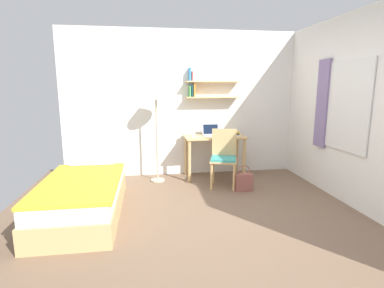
% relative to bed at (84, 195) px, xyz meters
% --- Properties ---
extents(ground_plane, '(5.28, 5.28, 0.00)m').
position_rel_bed_xyz_m(ground_plane, '(1.55, -0.40, -0.24)').
color(ground_plane, brown).
extents(wall_back, '(4.40, 0.27, 2.60)m').
position_rel_bed_xyz_m(wall_back, '(1.56, 1.62, 1.07)').
color(wall_back, white).
rests_on(wall_back, ground_plane).
extents(wall_right, '(0.10, 4.40, 2.60)m').
position_rel_bed_xyz_m(wall_right, '(3.57, -0.37, 1.06)').
color(wall_right, white).
rests_on(wall_right, ground_plane).
extents(bed, '(0.92, 1.95, 0.54)m').
position_rel_bed_xyz_m(bed, '(0.00, 0.00, 0.00)').
color(bed, tan).
rests_on(bed, ground_plane).
extents(desk, '(1.06, 0.54, 0.75)m').
position_rel_bed_xyz_m(desk, '(2.00, 1.30, 0.37)').
color(desk, tan).
rests_on(desk, ground_plane).
extents(desk_chair, '(0.53, 0.52, 0.93)m').
position_rel_bed_xyz_m(desk_chair, '(2.05, 0.81, 0.27)').
color(desk_chair, tan).
rests_on(desk_chair, ground_plane).
extents(standing_lamp, '(0.37, 0.37, 1.63)m').
position_rel_bed_xyz_m(standing_lamp, '(0.98, 1.21, 1.18)').
color(standing_lamp, '#B2A893').
rests_on(standing_lamp, ground_plane).
extents(laptop, '(0.30, 0.22, 0.21)m').
position_rel_bed_xyz_m(laptop, '(1.95, 1.36, 0.57)').
color(laptop, '#B7BABF').
rests_on(laptop, desk).
extents(water_bottle, '(0.06, 0.06, 0.22)m').
position_rel_bed_xyz_m(water_bottle, '(1.62, 1.28, 0.62)').
color(water_bottle, silver).
rests_on(water_bottle, desk).
extents(book_stack, '(0.19, 0.23, 0.08)m').
position_rel_bed_xyz_m(book_stack, '(2.34, 1.27, 0.55)').
color(book_stack, silver).
rests_on(book_stack, desk).
extents(handbag, '(0.27, 0.13, 0.41)m').
position_rel_bed_xyz_m(handbag, '(2.30, 0.52, -0.10)').
color(handbag, '#99564C').
rests_on(handbag, ground_plane).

